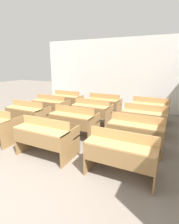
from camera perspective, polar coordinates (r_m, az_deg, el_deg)
wall_back at (r=7.94m, az=9.04°, el=11.99°), size 7.16×0.06×3.03m
bench_front_center at (r=3.99m, az=-13.97°, el=-7.51°), size 1.23×0.75×0.86m
bench_front_right at (r=3.27m, az=10.61°, el=-12.71°), size 1.23×0.75×0.86m
bench_second_left at (r=5.88m, az=-19.46°, el=-0.41°), size 1.23×0.75×0.86m
bench_second_center at (r=4.87m, az=-5.10°, el=-2.79°), size 1.23×0.75×0.86m
bench_second_right at (r=4.26m, az=15.05°, el=-6.05°), size 1.23×0.75×0.86m
bench_third_left at (r=6.73m, az=-12.52°, el=2.07°), size 1.23×0.75×0.86m
bench_third_center at (r=5.83m, az=0.78°, el=0.38°), size 1.23×0.75×0.86m
bench_third_right at (r=5.34m, az=17.54°, el=-1.83°), size 1.23×0.75×0.86m
bench_back_left at (r=7.62m, az=-7.35°, el=3.90°), size 1.23×0.75×0.86m
bench_back_center at (r=6.85m, az=4.72°, el=2.64°), size 1.23×0.75×0.86m
bench_back_right at (r=6.47m, az=19.19°, el=1.02°), size 1.23×0.75×0.86m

